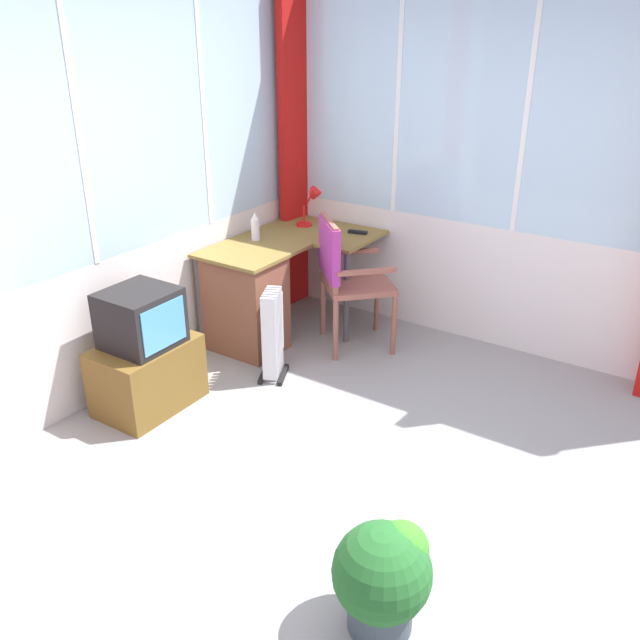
% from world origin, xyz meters
% --- Properties ---
extents(ground, '(5.19, 4.84, 0.06)m').
position_xyz_m(ground, '(0.00, 0.00, -0.03)').
color(ground, gray).
extents(north_window_panel, '(4.19, 0.07, 2.73)m').
position_xyz_m(north_window_panel, '(-0.00, 1.95, 1.36)').
color(north_window_panel, silver).
rests_on(north_window_panel, ground).
extents(east_window_panel, '(0.07, 3.84, 2.73)m').
position_xyz_m(east_window_panel, '(2.12, 0.00, 1.37)').
color(east_window_panel, silver).
rests_on(east_window_panel, ground).
extents(curtain_corner, '(0.35, 0.10, 2.63)m').
position_xyz_m(curtain_corner, '(1.99, 1.82, 1.32)').
color(curtain_corner, red).
rests_on(curtain_corner, ground).
extents(desk, '(1.31, 0.93, 0.75)m').
position_xyz_m(desk, '(1.06, 1.58, 0.41)').
color(desk, olive).
rests_on(desk, ground).
extents(desk_lamp, '(0.22, 0.19, 0.32)m').
position_xyz_m(desk_lamp, '(1.89, 1.56, 0.96)').
color(desk_lamp, red).
rests_on(desk_lamp, desk).
extents(tv_remote, '(0.08, 0.16, 0.02)m').
position_xyz_m(tv_remote, '(1.87, 1.14, 0.77)').
color(tv_remote, black).
rests_on(tv_remote, desk).
extents(spray_bottle, '(0.06, 0.06, 0.22)m').
position_xyz_m(spray_bottle, '(1.30, 1.71, 0.86)').
color(spray_bottle, silver).
rests_on(spray_bottle, desk).
extents(wooden_armchair, '(0.68, 0.68, 1.00)m').
position_xyz_m(wooden_armchair, '(1.42, 1.01, 0.64)').
color(wooden_armchair, '#975647').
rests_on(wooden_armchair, ground).
extents(tv_on_stand, '(0.64, 0.45, 0.80)m').
position_xyz_m(tv_on_stand, '(-0.00, 1.58, 0.36)').
color(tv_on_stand, brown).
rests_on(tv_on_stand, ground).
extents(space_heater, '(0.33, 0.27, 0.64)m').
position_xyz_m(space_heater, '(0.78, 1.16, 0.33)').
color(space_heater, silver).
rests_on(space_heater, ground).
extents(potted_plant, '(0.41, 0.41, 0.50)m').
position_xyz_m(potted_plant, '(-0.68, -0.51, 0.28)').
color(potted_plant, '#3D4951').
rests_on(potted_plant, ground).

